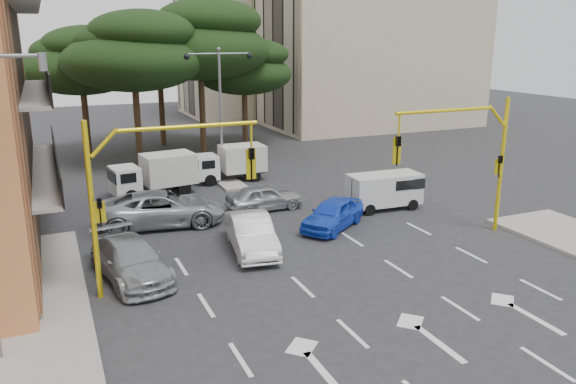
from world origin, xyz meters
The scene contains 20 objects.
ground centered at (0.00, 0.00, 0.00)m, with size 120.00×120.00×0.00m, color #28282B.
median_strip centered at (0.00, 16.00, 0.07)m, with size 1.40×6.00×0.15m, color gray.
apartment_beige_near centered at (19.95, 32.00, 9.35)m, with size 20.20×12.15×18.70m.
apartment_beige_far centered at (12.95, 44.00, 8.35)m, with size 16.20×12.15×16.70m.
pine_left_near centered at (-3.94, 21.96, 7.60)m, with size 9.15×9.15×10.23m.
pine_center centered at (1.06, 23.96, 8.30)m, with size 9.98×9.98×11.16m.
pine_left_far centered at (-6.94, 25.96, 6.91)m, with size 8.32×8.32×9.30m.
pine_right centered at (5.06, 25.96, 6.22)m, with size 7.49×7.49×8.37m.
pine_back centered at (-0.94, 28.96, 7.60)m, with size 9.15×9.15×10.23m.
signal_mast_right centered at (6.80, 1.99, 3.88)m, with size 5.79×0.37×6.00m.
signal_mast_left centered at (-6.80, 1.99, 3.88)m, with size 5.79×0.37×6.00m.
street_lamp_center centered at (0.00, 16.00, 5.43)m, with size 4.16×0.36×7.77m.
car_white_hatch centered at (-2.46, 3.99, 0.74)m, with size 1.57×4.50×1.48m, color silver.
car_blue_compact centered at (1.94, 5.19, 0.69)m, with size 1.62×4.03×1.37m, color blue.
car_silver_wagon centered at (-7.40, 3.20, 0.71)m, with size 1.98×4.87×1.41m, color #94979B.
car_silver_cross_a centered at (-5.13, 8.74, 0.80)m, with size 2.67×5.78×1.61m, color #A8ABB0.
car_silver_cross_b centered at (0.07, 9.07, 0.66)m, with size 1.57×3.90×1.33m, color #ABAEB3.
van_white centered at (5.77, 6.86, 0.92)m, with size 1.67×3.69×1.84m, color silver, non-canonical shape.
box_truck_a centered at (-4.50, 14.00, 1.13)m, with size 1.94×4.61×2.27m, color white, non-canonical shape.
box_truck_b centered at (0.35, 15.50, 1.07)m, with size 1.83×4.36×2.14m, color white, non-canonical shape.
Camera 1 is at (-9.70, -16.41, 8.49)m, focal length 35.00 mm.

